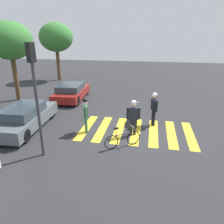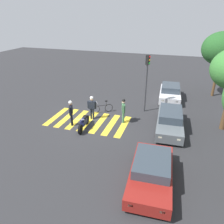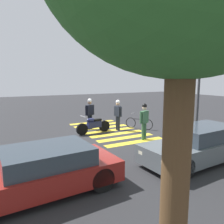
# 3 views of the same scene
# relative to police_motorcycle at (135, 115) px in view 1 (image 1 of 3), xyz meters

# --- Properties ---
(ground_plane) EXTENTS (60.00, 60.00, 0.00)m
(ground_plane) POSITION_rel_police_motorcycle_xyz_m (-1.12, -0.16, -0.46)
(ground_plane) COLOR #2B2B2D
(police_motorcycle) EXTENTS (2.09, 0.62, 1.04)m
(police_motorcycle) POSITION_rel_police_motorcycle_xyz_m (0.00, 0.00, 0.00)
(police_motorcycle) COLOR black
(police_motorcycle) RESTS_ON ground_plane
(leaning_bicycle) EXTENTS (1.01, 1.49, 0.99)m
(leaning_bicycle) POSITION_rel_police_motorcycle_xyz_m (-2.88, 0.32, -0.09)
(leaning_bicycle) COLOR black
(leaning_bicycle) RESTS_ON ground_plane
(officer_on_foot) EXTENTS (0.27, 0.68, 1.83)m
(officer_on_foot) POSITION_rel_police_motorcycle_xyz_m (-1.57, -0.02, 0.60)
(officer_on_foot) COLOR #1E232D
(officer_on_foot) RESTS_ON ground_plane
(officer_by_motorcycle) EXTENTS (0.66, 0.36, 1.89)m
(officer_by_motorcycle) POSITION_rel_police_motorcycle_xyz_m (-0.19, -1.02, 0.65)
(officer_by_motorcycle) COLOR black
(officer_by_motorcycle) RESTS_ON ground_plane
(pedestrian_bystander) EXTENTS (0.65, 0.36, 1.85)m
(pedestrian_bystander) POSITION_rel_police_motorcycle_xyz_m (-1.74, 2.37, 0.62)
(pedestrian_bystander) COLOR #3F724C
(pedestrian_bystander) RESTS_ON ground_plane
(crosswalk_stripes) EXTENTS (3.26, 5.85, 0.01)m
(crosswalk_stripes) POSITION_rel_police_motorcycle_xyz_m (-1.12, -0.16, -0.46)
(crosswalk_stripes) COLOR yellow
(crosswalk_stripes) RESTS_ON ground_plane
(car_grey_coupe) EXTENTS (4.69, 1.95, 1.32)m
(car_grey_coupe) POSITION_rel_police_motorcycle_xyz_m (-1.84, 5.67, 0.17)
(car_grey_coupe) COLOR black
(car_grey_coupe) RESTS_ON ground_plane
(car_maroon_wagon) EXTENTS (4.33, 2.13, 1.22)m
(car_maroon_wagon) POSITION_rel_police_motorcycle_xyz_m (3.73, 5.22, 0.14)
(car_maroon_wagon) COLOR black
(car_maroon_wagon) RESTS_ON ground_plane
(traffic_light_pole) EXTENTS (0.30, 0.36, 4.54)m
(traffic_light_pole) POSITION_rel_police_motorcycle_xyz_m (-4.17, 3.52, 2.56)
(traffic_light_pole) COLOR #38383D
(traffic_light_pole) RESTS_ON ground_plane
(street_tree_far) EXTENTS (3.13, 3.13, 5.68)m
(street_tree_far) POSITION_rel_police_motorcycle_xyz_m (2.86, 9.19, 3.85)
(street_tree_far) COLOR brown
(street_tree_far) RESTS_ON ground_plane
(street_tree_end) EXTENTS (3.46, 3.46, 5.94)m
(street_tree_end) POSITION_rel_police_motorcycle_xyz_m (10.51, 9.19, 3.97)
(street_tree_end) COLOR brown
(street_tree_end) RESTS_ON ground_plane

